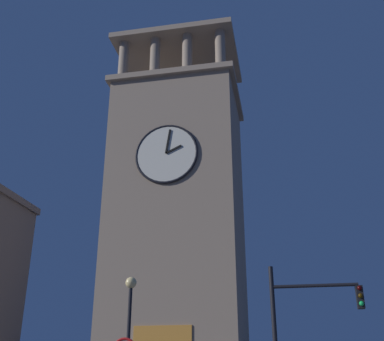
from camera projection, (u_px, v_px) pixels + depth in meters
name	position (u px, v px, depth m)	size (l,w,h in m)	color
clocktower	(178.00, 225.00, 31.28)	(8.68, 7.53, 26.37)	gray
traffic_signal_near	(305.00, 321.00, 15.96)	(3.08, 0.41, 5.14)	black
street_lamp	(129.00, 318.00, 18.14)	(0.44, 0.44, 5.15)	black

